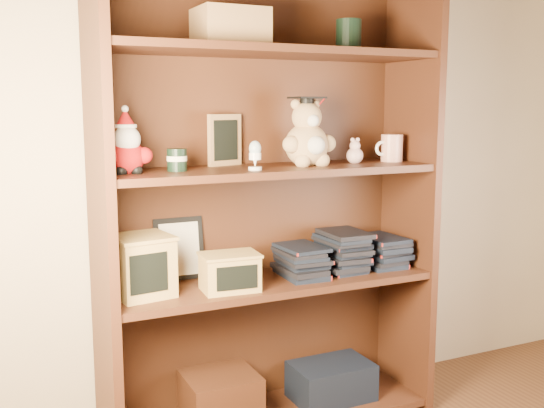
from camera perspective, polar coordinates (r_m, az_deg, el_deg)
The scene contains 16 objects.
bookcase at distance 2.26m, azimuth -0.61°, elevation -0.86°, with size 1.20×0.35×1.60m.
shelf_lower at distance 2.27m, azimuth 0.00°, elevation -7.05°, with size 1.14×0.33×0.02m.
shelf_upper at distance 2.20m, azimuth 0.00°, elevation 3.03°, with size 1.14×0.33×0.02m.
santa_plush at distance 2.02m, azimuth -12.89°, elevation 4.91°, with size 0.15×0.11×0.22m.
teachers_tin at distance 2.07m, azimuth -8.52°, elevation 3.96°, with size 0.07×0.07×0.07m.
chalkboard_plaque at distance 2.25m, azimuth -4.26°, elevation 5.67°, with size 0.14×0.10×0.18m.
egg_cup at distance 2.08m, azimuth -1.53°, elevation 4.48°, with size 0.05×0.05×0.10m.
grad_teddy_bear at distance 2.24m, azimuth 3.21°, elevation 5.86°, with size 0.20×0.18×0.25m.
pink_figurine at distance 2.36m, azimuth 7.44°, elevation 4.54°, with size 0.06×0.06×0.10m.
teacher_mug at distance 2.45m, azimuth 10.64°, elevation 4.96°, with size 0.12×0.08×0.10m.
certificate_frame at distance 2.27m, azimuth -8.32°, elevation -3.99°, with size 0.18×0.05×0.22m.
treats_box at distance 2.10m, azimuth -11.57°, elevation -5.42°, with size 0.21×0.21×0.20m.
pencils_box at distance 2.12m, azimuth -3.81°, elevation -6.07°, with size 0.20×0.15×0.13m.
book_stack_left at distance 2.31m, azimuth 2.58°, elevation -5.08°, with size 0.14×0.20×0.11m.
book_stack_mid at distance 2.38m, azimuth 6.25°, elevation -4.07°, with size 0.14×0.20×0.16m.
book_stack_right at distance 2.48m, azimuth 9.72°, elevation -4.19°, with size 0.14×0.20×0.11m.
Camera 1 is at (-1.07, -0.67, 1.16)m, focal length 42.00 mm.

